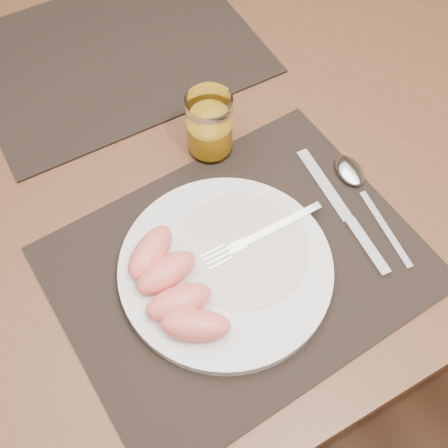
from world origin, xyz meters
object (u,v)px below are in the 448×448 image
fork (253,239)px  spoon (355,179)px  knife (349,219)px  plate (226,268)px  juice_glass (210,127)px  table (176,179)px  placemat_near (239,266)px  placemat_far (115,53)px

fork → spoon: (0.18, 0.02, -0.01)m
knife → plate: bearing=175.3°
knife → juice_glass: juice_glass is taller
table → juice_glass: size_ratio=14.30×
table → knife: 0.29m
table → plate: 0.24m
placemat_near → fork: bearing=28.2°
fork → knife: fork is taller
plate → juice_glass: juice_glass is taller
placemat_near → placemat_far: (0.02, 0.44, 0.00)m
knife → juice_glass: (-0.10, 0.20, 0.04)m
fork → knife: bearing=-12.9°
fork → spoon: 0.18m
table → knife: bearing=-57.6°
placemat_near → plate: 0.02m
spoon → juice_glass: 0.21m
placemat_far → juice_glass: juice_glass is taller
plate → juice_glass: bearing=66.9°
knife → spoon: size_ratio=1.15×
table → spoon: 0.28m
placemat_near → spoon: spoon is taller
placemat_far → knife: 0.48m
placemat_far → spoon: spoon is taller
table → spoon: bearing=-43.7°
spoon → juice_glass: (-0.15, 0.15, 0.04)m
placemat_near → placemat_far: same height
fork → knife: 0.14m
table → fork: fork is taller
fork → juice_glass: juice_glass is taller
table → placemat_near: 0.24m
placemat_far → plate: plate is taller
juice_glass → placemat_near: bearing=-107.8°
fork → plate: bearing=-162.9°
placemat_near → knife: knife is taller
table → knife: knife is taller
plate → fork: (0.05, 0.02, 0.01)m
placemat_far → spoon: (0.19, -0.40, 0.01)m
table → plate: (-0.03, -0.22, 0.10)m
spoon → table: bearing=136.3°
table → fork: bearing=-85.3°
placemat_far → placemat_near: bearing=-92.5°
table → fork: (0.02, -0.20, 0.11)m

